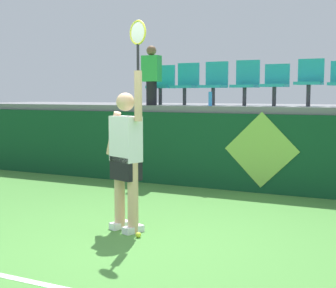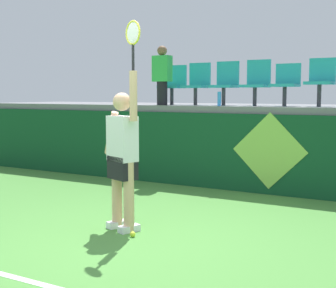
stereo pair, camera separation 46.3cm
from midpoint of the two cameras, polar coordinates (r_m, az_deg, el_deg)
The scene contains 15 objects.
ground_plane at distance 5.59m, azimuth -6.24°, elevation -11.43°, with size 40.00×40.00×0.00m, color #478438.
court_back_wall at distance 8.49m, azimuth 6.06°, elevation -0.91°, with size 12.76×0.20×1.33m, color #0F4223.
spectator_platform at distance 9.56m, azimuth 8.52°, elevation 4.16°, with size 12.76×2.47×0.12m, color slate.
court_baseline_stripe at distance 4.54m, azimuth -15.99°, elevation -15.76°, with size 11.48×0.08×0.01m, color white.
tennis_player at distance 5.90m, azimuth -7.15°, elevation -1.16°, with size 0.72×0.38×2.50m.
tennis_ball at distance 5.77m, azimuth -5.82°, elevation -10.53°, with size 0.07×0.07×0.07m, color #D1E533.
water_bottle at distance 8.65m, azimuth 3.42°, elevation 5.28°, with size 0.06×0.06×0.25m, color #338CE5.
stadium_chair_0 at distance 9.67m, azimuth -2.08°, elevation 7.10°, with size 0.44×0.42×0.78m.
stadium_chair_1 at distance 9.44m, azimuth 0.73°, elevation 7.20°, with size 0.44×0.42×0.81m.
stadium_chair_2 at distance 9.21m, azimuth 4.04°, elevation 7.25°, with size 0.44×0.42×0.82m.
stadium_chair_3 at distance 9.00m, azimuth 7.63°, elevation 7.27°, with size 0.44×0.42×0.83m.
stadium_chair_4 at distance 8.84m, azimuth 10.96°, elevation 7.08°, with size 0.44×0.42×0.74m.
stadium_chair_5 at distance 8.71m, azimuth 14.73°, elevation 7.30°, with size 0.44×0.42×0.82m.
spectator_0 at distance 9.28m, azimuth -3.39°, elevation 8.12°, with size 0.34×0.20×1.11m.
wall_signage_mount at distance 8.33m, azimuth 9.18°, elevation -5.68°, with size 1.27×0.01×1.37m.
Camera 1 is at (2.65, -4.62, 1.66)m, focal length 52.25 mm.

